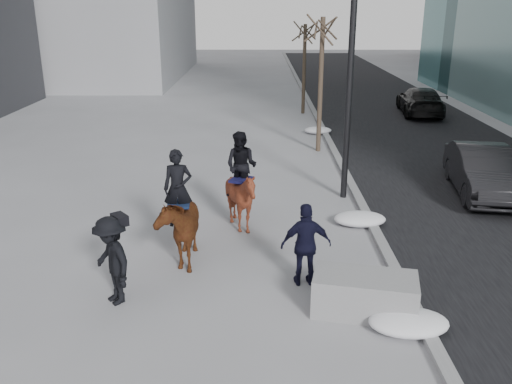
{
  "coord_description": "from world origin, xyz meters",
  "views": [
    {
      "loc": [
        0.05,
        -10.21,
        5.48
      ],
      "look_at": [
        0.0,
        1.2,
        1.5
      ],
      "focal_mm": 38.0,
      "sensor_mm": 36.0,
      "label": 1
    }
  ],
  "objects_px": {
    "planter": "(364,294)",
    "mounted_right": "(241,192)",
    "mounted_left": "(179,221)",
    "car_near": "(483,171)"
  },
  "relations": [
    {
      "from": "planter",
      "to": "car_near",
      "type": "distance_m",
      "value": 8.25
    },
    {
      "from": "planter",
      "to": "mounted_right",
      "type": "relative_size",
      "value": 0.75
    },
    {
      "from": "mounted_left",
      "to": "mounted_right",
      "type": "bearing_deg",
      "value": 52.9
    },
    {
      "from": "planter",
      "to": "mounted_left",
      "type": "distance_m",
      "value": 4.37
    },
    {
      "from": "car_near",
      "to": "planter",
      "type": "bearing_deg",
      "value": -117.3
    },
    {
      "from": "mounted_left",
      "to": "planter",
      "type": "bearing_deg",
      "value": -30.45
    },
    {
      "from": "planter",
      "to": "car_near",
      "type": "height_order",
      "value": "car_near"
    },
    {
      "from": "mounted_right",
      "to": "mounted_left",
      "type": "bearing_deg",
      "value": -127.1
    },
    {
      "from": "mounted_left",
      "to": "car_near",
      "type": "bearing_deg",
      "value": 28.01
    },
    {
      "from": "planter",
      "to": "mounted_right",
      "type": "bearing_deg",
      "value": 121.18
    }
  ]
}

